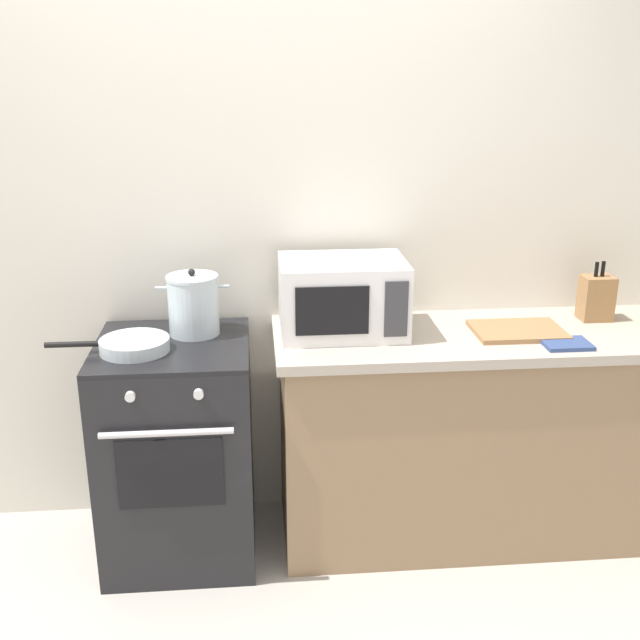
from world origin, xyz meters
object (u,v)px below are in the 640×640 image
(frying_pan, at_px, (133,345))
(oven_mitt, at_px, (566,344))
(stock_pot, at_px, (193,305))
(microwave, at_px, (342,297))
(cutting_board, at_px, (518,331))
(knife_block, at_px, (596,298))
(stove, at_px, (178,449))

(frying_pan, height_order, oven_mitt, frying_pan)
(stock_pot, bearing_deg, frying_pan, -140.61)
(microwave, relative_size, cutting_board, 1.39)
(frying_pan, bearing_deg, microwave, 10.24)
(cutting_board, bearing_deg, knife_block, 20.12)
(cutting_board, bearing_deg, stock_pot, 175.12)
(microwave, bearing_deg, stove, -173.36)
(knife_block, distance_m, oven_mitt, 0.40)
(stock_pot, distance_m, microwave, 0.60)
(stove, distance_m, oven_mitt, 1.60)
(knife_block, height_order, oven_mitt, knife_block)
(microwave, xyz_separation_m, knife_block, (1.09, 0.06, -0.05))
(stove, height_order, frying_pan, frying_pan)
(stove, bearing_deg, frying_pan, -153.34)
(stove, height_order, stock_pot, stock_pot)
(stock_pot, xyz_separation_m, oven_mitt, (1.44, -0.27, -0.11))
(frying_pan, bearing_deg, stove, 26.66)
(knife_block, relative_size, oven_mitt, 1.42)
(cutting_board, xyz_separation_m, knife_block, (0.38, 0.14, 0.09))
(oven_mitt, bearing_deg, frying_pan, 176.88)
(microwave, bearing_deg, stock_pot, 176.81)
(stove, xyz_separation_m, frying_pan, (-0.14, -0.07, 0.48))
(stove, relative_size, frying_pan, 1.98)
(stove, bearing_deg, oven_mitt, -5.94)
(stock_pot, height_order, knife_block, stock_pot)
(cutting_board, height_order, knife_block, knife_block)
(knife_block, xyz_separation_m, oven_mitt, (-0.24, -0.30, -0.09))
(microwave, bearing_deg, cutting_board, -6.29)
(frying_pan, relative_size, cutting_board, 1.29)
(stock_pot, xyz_separation_m, microwave, (0.60, -0.03, 0.03))
(frying_pan, distance_m, oven_mitt, 1.66)
(cutting_board, height_order, oven_mitt, cutting_board)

